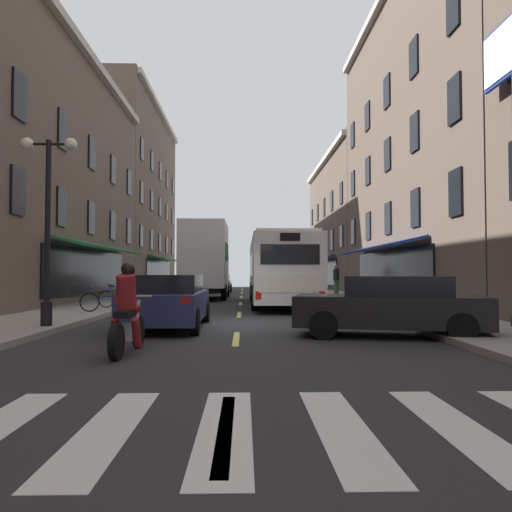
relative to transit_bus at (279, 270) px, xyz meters
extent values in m
cube|color=#28282B|center=(-1.78, -8.24, -1.67)|extent=(34.80, 80.00, 0.10)
cube|color=#DBCC4C|center=(-1.78, -18.24, -1.61)|extent=(0.14, 2.40, 0.01)
cube|color=#DBCC4C|center=(-1.78, -11.74, -1.61)|extent=(0.14, 2.40, 0.01)
cube|color=#DBCC4C|center=(-1.78, -5.24, -1.61)|extent=(0.14, 2.40, 0.01)
cube|color=#DBCC4C|center=(-1.78, 1.26, -1.61)|extent=(0.14, 2.40, 0.01)
cube|color=#DBCC4C|center=(-1.78, 7.76, -1.61)|extent=(0.14, 2.40, 0.01)
cube|color=#DBCC4C|center=(-1.78, 14.26, -1.61)|extent=(0.14, 2.40, 0.01)
cube|color=#DBCC4C|center=(-1.78, 20.76, -1.61)|extent=(0.14, 2.40, 0.01)
cube|color=#DBCC4C|center=(-1.78, 27.26, -1.61)|extent=(0.14, 2.40, 0.01)
cube|color=silver|center=(-2.88, -18.24, -1.61)|extent=(0.50, 2.80, 0.01)
cube|color=silver|center=(-1.78, -18.24, -1.61)|extent=(0.50, 2.80, 0.01)
cube|color=silver|center=(-0.68, -18.24, -1.61)|extent=(0.50, 2.80, 0.01)
cube|color=silver|center=(0.42, -18.24, -1.61)|extent=(0.50, 2.80, 0.01)
cube|color=gray|center=(-7.68, -8.24, -1.55)|extent=(3.00, 80.00, 0.14)
cube|color=gray|center=(4.12, -8.24, -1.55)|extent=(3.00, 80.00, 0.14)
cube|color=brown|center=(-13.18, 1.76, 4.53)|extent=(8.00, 19.90, 12.29)
cube|color=#B2AD9E|center=(-9.08, 1.76, 10.32)|extent=(0.44, 19.40, 0.40)
cube|color=black|center=(-9.14, 1.76, -0.07)|extent=(0.10, 12.00, 2.10)
cube|color=#1E6638|center=(-8.43, 1.76, 1.13)|extent=(1.38, 11.20, 0.44)
cube|color=black|center=(-9.14, -6.24, 2.58)|extent=(0.10, 1.00, 1.60)
cube|color=black|center=(-9.14, -2.24, 2.58)|extent=(0.10, 1.00, 1.60)
cube|color=black|center=(-9.14, 1.76, 2.58)|extent=(0.10, 1.00, 1.60)
cube|color=black|center=(-9.14, 5.76, 2.58)|extent=(0.10, 1.00, 1.60)
cube|color=black|center=(-9.14, 9.76, 2.58)|extent=(0.10, 1.00, 1.60)
cube|color=black|center=(-9.14, -6.24, 5.78)|extent=(0.10, 1.00, 1.60)
cube|color=black|center=(-9.14, -2.24, 5.78)|extent=(0.10, 1.00, 1.60)
cube|color=black|center=(-9.14, 1.76, 5.78)|extent=(0.10, 1.00, 1.60)
cube|color=black|center=(-9.14, 5.76, 5.78)|extent=(0.10, 1.00, 1.60)
cube|color=black|center=(-9.14, 9.76, 5.78)|extent=(0.10, 1.00, 1.60)
cube|color=brown|center=(-13.18, 21.76, 6.47)|extent=(8.00, 19.90, 16.17)
cube|color=#B2AD9E|center=(-9.08, 21.76, 14.20)|extent=(0.44, 19.40, 0.40)
cube|color=black|center=(-9.14, 21.76, -0.07)|extent=(0.10, 12.00, 2.10)
cube|color=#1E6638|center=(-8.43, 21.76, 1.13)|extent=(1.38, 11.20, 0.44)
cube|color=black|center=(-9.14, 13.76, 2.58)|extent=(0.10, 1.00, 1.60)
cube|color=black|center=(-9.14, 17.76, 2.58)|extent=(0.10, 1.00, 1.60)
cube|color=black|center=(-9.14, 21.76, 2.58)|extent=(0.10, 1.00, 1.60)
cube|color=black|center=(-9.14, 25.76, 2.58)|extent=(0.10, 1.00, 1.60)
cube|color=black|center=(-9.14, 29.76, 2.58)|extent=(0.10, 1.00, 1.60)
cube|color=black|center=(-9.14, 13.76, 5.78)|extent=(0.10, 1.00, 1.60)
cube|color=black|center=(-9.14, 17.76, 5.78)|extent=(0.10, 1.00, 1.60)
cube|color=black|center=(-9.14, 21.76, 5.78)|extent=(0.10, 1.00, 1.60)
cube|color=black|center=(-9.14, 25.76, 5.78)|extent=(0.10, 1.00, 1.60)
cube|color=black|center=(-9.14, 29.76, 5.78)|extent=(0.10, 1.00, 1.60)
cube|color=black|center=(-9.14, 13.76, 8.98)|extent=(0.10, 1.00, 1.60)
cube|color=black|center=(-9.14, 17.76, 8.98)|extent=(0.10, 1.00, 1.60)
cube|color=black|center=(-9.14, 21.76, 8.98)|extent=(0.10, 1.00, 1.60)
cube|color=black|center=(-9.14, 25.76, 8.98)|extent=(0.10, 1.00, 1.60)
cube|color=black|center=(-9.14, 29.76, 8.98)|extent=(0.10, 1.00, 1.60)
cube|color=brown|center=(9.62, 1.76, 6.38)|extent=(8.00, 19.90, 16.00)
cube|color=black|center=(5.58, 1.76, -0.07)|extent=(0.10, 12.00, 2.10)
cube|color=navy|center=(4.87, 1.76, 1.13)|extent=(1.38, 11.20, 0.44)
cube|color=black|center=(5.58, -6.24, 2.58)|extent=(0.10, 1.00, 1.60)
cube|color=black|center=(5.58, -2.24, 2.58)|extent=(0.10, 1.00, 1.60)
cube|color=black|center=(5.58, 1.76, 2.58)|extent=(0.10, 1.00, 1.60)
cube|color=black|center=(5.58, 5.76, 2.58)|extent=(0.10, 1.00, 1.60)
cube|color=black|center=(5.58, 9.76, 2.58)|extent=(0.10, 1.00, 1.60)
cube|color=black|center=(5.58, -6.24, 5.78)|extent=(0.10, 1.00, 1.60)
cube|color=black|center=(5.58, -2.24, 5.78)|extent=(0.10, 1.00, 1.60)
cube|color=black|center=(5.58, 1.76, 5.78)|extent=(0.10, 1.00, 1.60)
cube|color=black|center=(5.58, 5.76, 5.78)|extent=(0.10, 1.00, 1.60)
cube|color=black|center=(5.58, 9.76, 5.78)|extent=(0.10, 1.00, 1.60)
cube|color=black|center=(5.58, -6.24, 8.98)|extent=(0.10, 1.00, 1.60)
cube|color=black|center=(5.58, -2.24, 8.98)|extent=(0.10, 1.00, 1.60)
cube|color=black|center=(5.58, 1.76, 8.98)|extent=(0.10, 1.00, 1.60)
cube|color=black|center=(5.58, 5.76, 8.98)|extent=(0.10, 1.00, 1.60)
cube|color=black|center=(5.58, 9.76, 8.98)|extent=(0.10, 1.00, 1.60)
cube|color=brown|center=(9.62, 21.76, 4.30)|extent=(8.00, 19.90, 11.84)
cube|color=#B2AD9E|center=(5.52, 21.76, 9.87)|extent=(0.44, 19.40, 0.40)
cube|color=black|center=(5.58, 21.76, -0.07)|extent=(0.10, 12.00, 2.10)
cube|color=navy|center=(4.87, 21.76, 1.13)|extent=(1.38, 11.20, 0.44)
cube|color=black|center=(5.58, 13.76, 2.58)|extent=(0.10, 1.00, 1.60)
cube|color=black|center=(5.58, 17.76, 2.58)|extent=(0.10, 1.00, 1.60)
cube|color=black|center=(5.58, 21.76, 2.58)|extent=(0.10, 1.00, 1.60)
cube|color=black|center=(5.58, 25.76, 2.58)|extent=(0.10, 1.00, 1.60)
cube|color=black|center=(5.58, 29.76, 2.58)|extent=(0.10, 1.00, 1.60)
cube|color=black|center=(5.58, 13.76, 5.78)|extent=(0.10, 1.00, 1.60)
cube|color=black|center=(5.58, 17.76, 5.78)|extent=(0.10, 1.00, 1.60)
cube|color=black|center=(5.58, 21.76, 5.78)|extent=(0.10, 1.00, 1.60)
cube|color=black|center=(5.58, 25.76, 5.78)|extent=(0.10, 1.00, 1.60)
cube|color=black|center=(5.58, 29.76, 5.78)|extent=(0.10, 1.00, 1.60)
cube|color=silver|center=(5.21, -10.62, 5.71)|extent=(0.04, 2.94, 1.40)
cube|color=silver|center=(0.00, -0.06, 0.02)|extent=(2.60, 11.46, 2.59)
cube|color=silver|center=(0.00, -0.06, 1.38)|extent=(2.39, 10.26, 0.16)
cube|color=black|center=(0.00, 0.24, 0.20)|extent=(2.63, 9.06, 0.96)
cube|color=#19723F|center=(0.00, -0.06, -1.02)|extent=(2.62, 11.06, 0.36)
cube|color=black|center=(0.02, 5.62, 0.20)|extent=(2.25, 0.13, 1.10)
cube|color=black|center=(-0.02, -5.74, 0.50)|extent=(2.05, 0.13, 0.70)
cube|color=silver|center=(-0.02, -5.75, -0.50)|extent=(2.15, 0.11, 0.64)
cube|color=black|center=(-0.02, -5.75, 1.10)|extent=(0.70, 0.10, 0.28)
cube|color=red|center=(-1.12, -5.76, -0.92)|extent=(0.20, 0.08, 0.28)
cube|color=red|center=(1.07, -5.77, -0.92)|extent=(0.20, 0.08, 0.28)
cylinder|color=black|center=(-1.16, 3.67, -1.12)|extent=(0.30, 1.00, 1.00)
cylinder|color=black|center=(1.19, 3.66, -1.12)|extent=(0.30, 1.00, 1.00)
cylinder|color=black|center=(-1.19, -3.28, -1.12)|extent=(0.30, 1.00, 1.00)
cylinder|color=black|center=(1.16, -3.29, -1.12)|extent=(0.30, 1.00, 1.00)
cube|color=white|center=(-3.75, 8.10, -0.07)|extent=(2.32, 2.14, 2.40)
cube|color=black|center=(-3.75, 9.12, 0.78)|extent=(2.00, 0.12, 0.80)
cube|color=silver|center=(-3.78, 4.60, 0.84)|extent=(2.44, 4.90, 3.52)
cube|color=#196633|center=(-2.56, 4.59, 1.02)|extent=(0.08, 2.93, 0.90)
cube|color=black|center=(-3.77, 5.66, -1.07)|extent=(1.96, 6.61, 0.24)
cylinder|color=black|center=(-4.86, 7.91, -1.17)|extent=(0.29, 0.90, 0.90)
cylinder|color=black|center=(-2.66, 7.89, -1.17)|extent=(0.29, 0.90, 0.90)
cylinder|color=black|center=(-4.89, 3.88, -1.17)|extent=(0.29, 0.90, 0.90)
cylinder|color=black|center=(-2.69, 3.86, -1.17)|extent=(0.29, 0.90, 0.90)
cube|color=black|center=(1.75, -11.46, -1.03)|extent=(4.58, 2.73, 0.70)
cube|color=black|center=(1.91, -11.50, -0.47)|extent=(2.63, 2.12, 0.48)
cube|color=red|center=(3.65, -12.64, -0.78)|extent=(0.10, 0.21, 0.14)
cube|color=red|center=(3.98, -11.24, -0.78)|extent=(0.10, 0.21, 0.14)
cylinder|color=black|center=(0.15, -11.95, -1.30)|extent=(0.67, 0.36, 0.64)
cylinder|color=black|center=(0.54, -10.30, -1.30)|extent=(0.67, 0.36, 0.64)
cylinder|color=black|center=(2.95, -12.61, -1.30)|extent=(0.67, 0.36, 0.64)
cylinder|color=black|center=(3.34, -10.96, -1.30)|extent=(0.67, 0.36, 0.64)
cube|color=navy|center=(-3.63, -9.53, -1.02)|extent=(1.84, 4.59, 0.72)
cube|color=black|center=(-3.63, -9.71, -0.44)|extent=(1.67, 2.48, 0.49)
cube|color=red|center=(-4.37, -11.80, -0.76)|extent=(0.20, 0.06, 0.14)
cube|color=red|center=(-2.90, -11.80, -0.76)|extent=(0.20, 0.06, 0.14)
cylinder|color=black|center=(-4.48, -7.93, -1.30)|extent=(0.22, 0.64, 0.64)
cylinder|color=black|center=(-2.76, -7.94, -1.30)|extent=(0.22, 0.64, 0.64)
cylinder|color=black|center=(-4.49, -11.12, -1.30)|extent=(0.22, 0.64, 0.64)
cylinder|color=black|center=(-2.77, -11.12, -1.30)|extent=(0.22, 0.64, 0.64)
cube|color=silver|center=(-3.59, 15.52, -1.06)|extent=(1.89, 4.23, 0.63)
cube|color=black|center=(-3.59, 15.35, -0.51)|extent=(1.72, 2.29, 0.53)
cube|color=red|center=(-4.35, 13.43, -0.85)|extent=(0.20, 0.06, 0.14)
cube|color=red|center=(-2.84, 13.42, -0.85)|extent=(0.20, 0.06, 0.14)
cylinder|color=black|center=(-4.47, 16.94, -1.30)|extent=(0.22, 0.64, 0.64)
cylinder|color=black|center=(-2.70, 16.93, -1.30)|extent=(0.22, 0.64, 0.64)
cylinder|color=black|center=(-4.48, 14.11, -1.30)|extent=(0.22, 0.64, 0.64)
cylinder|color=black|center=(-2.71, 14.10, -1.30)|extent=(0.22, 0.64, 0.64)
cylinder|color=black|center=(-3.68, -13.09, -1.31)|extent=(0.13, 0.62, 0.62)
cylinder|color=black|center=(-3.74, -14.54, -1.31)|extent=(0.15, 0.62, 0.62)
cylinder|color=#B2B2B7|center=(-3.68, -13.21, -1.01)|extent=(0.08, 0.33, 0.68)
ellipsoid|color=maroon|center=(-3.70, -13.63, -0.81)|extent=(0.34, 0.57, 0.28)
cube|color=black|center=(-3.72, -14.03, -0.88)|extent=(0.28, 0.57, 0.12)
cube|color=#B2B2B7|center=(-3.71, -13.81, -1.22)|extent=(0.26, 0.41, 0.30)
cylinder|color=#B2B2B7|center=(-3.69, -13.31, -0.60)|extent=(0.62, 0.07, 0.04)
cylinder|color=maroon|center=(-3.72, -13.96, -0.49)|extent=(0.36, 0.47, 0.66)
sphere|color=black|center=(-3.71, -13.85, -0.09)|extent=(0.26, 0.26, 0.26)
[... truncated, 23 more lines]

